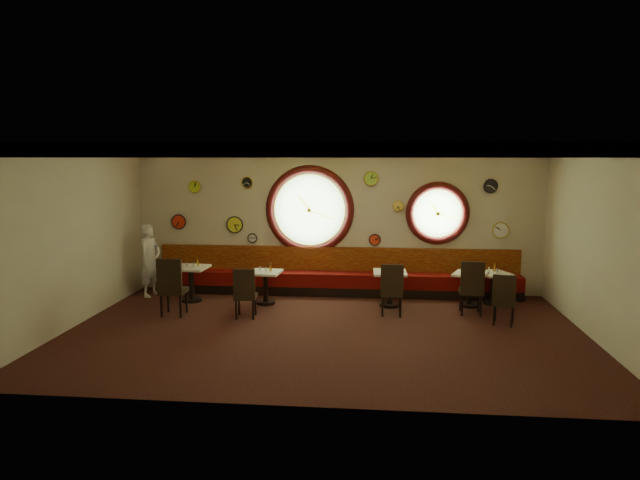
{
  "coord_description": "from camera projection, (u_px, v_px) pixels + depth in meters",
  "views": [
    {
      "loc": [
        0.87,
        -9.54,
        3.04
      ],
      "look_at": [
        -0.15,
        0.8,
        1.5
      ],
      "focal_mm": 32.0,
      "sensor_mm": 36.0,
      "label": 1
    }
  ],
  "objects": [
    {
      "name": "molding_front",
      "position": [
        301.0,
        150.0,
        6.56
      ],
      "size": [
        9.0,
        0.1,
        0.18
      ],
      "primitive_type": "cube",
      "color": "#3C0B0A",
      "rests_on": "wall_back"
    },
    {
      "name": "condiment_c_salt",
      "position": [
        385.0,
        268.0,
        11.59
      ],
      "size": [
        0.04,
        0.04,
        0.11
      ],
      "primitive_type": "cylinder",
      "color": "silver",
      "rests_on": "table_c"
    },
    {
      "name": "porthole_right_glass",
      "position": [
        437.0,
        213.0,
        12.4
      ],
      "size": [
        1.1,
        0.02,
        1.1
      ],
      "primitive_type": "cylinder",
      "rotation": [
        1.57,
        0.0,
        0.0
      ],
      "color": "#95D37E",
      "rests_on": "wall_back"
    },
    {
      "name": "condiment_d_salt",
      "position": [
        467.0,
        270.0,
        11.55
      ],
      "size": [
        0.04,
        0.04,
        0.11
      ],
      "primitive_type": "cylinder",
      "color": "silver",
      "rests_on": "table_d"
    },
    {
      "name": "wall_clock_2",
      "position": [
        375.0,
        240.0,
        12.58
      ],
      "size": [
        0.24,
        0.03,
        0.24
      ],
      "primitive_type": "cylinder",
      "rotation": [
        1.57,
        0.0,
        0.0
      ],
      "color": "#EE3B1C",
      "rests_on": "wall_back"
    },
    {
      "name": "condiment_b_bottle",
      "position": [
        271.0,
        267.0,
        11.72
      ],
      "size": [
        0.05,
        0.05,
        0.17
      ],
      "primitive_type": "cylinder",
      "color": "gold",
      "rests_on": "table_b"
    },
    {
      "name": "ceiling",
      "position": [
        324.0,
        146.0,
        9.46
      ],
      "size": [
        9.0,
        6.0,
        0.02
      ],
      "primitive_type": "cube",
      "color": "#B39132",
      "rests_on": "wall_back"
    },
    {
      "name": "chair_b",
      "position": [
        245.0,
        290.0,
        10.66
      ],
      "size": [
        0.43,
        0.43,
        0.6
      ],
      "rotation": [
        0.0,
        0.0,
        0.07
      ],
      "color": "black",
      "rests_on": "floor"
    },
    {
      "name": "porthole_left_ring",
      "position": [
        310.0,
        210.0,
        12.62
      ],
      "size": [
        1.61,
        0.03,
        1.61
      ],
      "primitive_type": "torus",
      "rotation": [
        1.57,
        0.0,
        0.0
      ],
      "color": "gold",
      "rests_on": "wall_back"
    },
    {
      "name": "porthole_right_frame",
      "position": [
        437.0,
        213.0,
        12.38
      ],
      "size": [
        1.38,
        0.18,
        1.38
      ],
      "primitive_type": "torus",
      "rotation": [
        1.57,
        0.0,
        0.0
      ],
      "color": "#3C0B0A",
      "rests_on": "wall_back"
    },
    {
      "name": "condiment_c_pepper",
      "position": [
        394.0,
        269.0,
        11.45
      ],
      "size": [
        0.04,
        0.04,
        0.11
      ],
      "primitive_type": "cylinder",
      "color": "silver",
      "rests_on": "table_c"
    },
    {
      "name": "wall_clock_5",
      "position": [
        371.0,
        178.0,
        12.39
      ],
      "size": [
        0.3,
        0.03,
        0.3
      ],
      "primitive_type": "cylinder",
      "rotation": [
        1.57,
        0.0,
        0.0
      ],
      "color": "#93D241",
      "rests_on": "wall_back"
    },
    {
      "name": "condiment_b_salt",
      "position": [
        260.0,
        268.0,
        11.75
      ],
      "size": [
        0.04,
        0.04,
        0.1
      ],
      "primitive_type": "cylinder",
      "color": "silver",
      "rests_on": "table_b"
    },
    {
      "name": "banquette_seat",
      "position": [
        335.0,
        279.0,
        12.55
      ],
      "size": [
        8.0,
        0.55,
        0.3
      ],
      "primitive_type": "cube",
      "color": "#580807",
      "rests_on": "banquette_base"
    },
    {
      "name": "wall_clock_1",
      "position": [
        179.0,
        222.0,
        12.96
      ],
      "size": [
        0.32,
        0.03,
        0.32
      ],
      "primitive_type": "cylinder",
      "rotation": [
        1.57,
        0.0,
        0.0
      ],
      "color": "red",
      "rests_on": "wall_back"
    },
    {
      "name": "table_b",
      "position": [
        266.0,
        283.0,
        11.76
      ],
      "size": [
        0.68,
        0.68,
        0.69
      ],
      "color": "black",
      "rests_on": "floor"
    },
    {
      "name": "molding_back",
      "position": [
        337.0,
        152.0,
        12.37
      ],
      "size": [
        9.0,
        0.1,
        0.18
      ],
      "primitive_type": "cube",
      "color": "#3C0B0A",
      "rests_on": "wall_back"
    },
    {
      "name": "condiment_a_bottle",
      "position": [
        198.0,
        263.0,
        11.98
      ],
      "size": [
        0.04,
        0.04,
        0.14
      ],
      "primitive_type": "cylinder",
      "color": "yellow",
      "rests_on": "table_a"
    },
    {
      "name": "condiment_e_bottle",
      "position": [
        494.0,
        267.0,
        11.8
      ],
      "size": [
        0.06,
        0.06,
        0.18
      ],
      "primitive_type": "cylinder",
      "color": "#C3852E",
      "rests_on": "table_e"
    },
    {
      "name": "condiment_a_salt",
      "position": [
        187.0,
        264.0,
        11.94
      ],
      "size": [
        0.03,
        0.03,
        0.09
      ],
      "primitive_type": "cylinder",
      "color": "#BBBCC0",
      "rests_on": "table_a"
    },
    {
      "name": "wall_clock_4",
      "position": [
        252.0,
        238.0,
        12.85
      ],
      "size": [
        0.2,
        0.03,
        0.2
      ],
      "primitive_type": "cylinder",
      "rotation": [
        1.57,
        0.0,
        0.0
      ],
      "color": "silver",
      "rests_on": "wall_back"
    },
    {
      "name": "condiment_d_bottle",
      "position": [
        476.0,
        269.0,
        11.59
      ],
      "size": [
        0.05,
        0.05,
        0.15
      ],
      "primitive_type": "cylinder",
      "color": "gold",
      "rests_on": "table_d"
    },
    {
      "name": "table_a",
      "position": [
        191.0,
        279.0,
        11.96
      ],
      "size": [
        0.71,
        0.71,
        0.74
      ],
      "color": "black",
      "rests_on": "floor"
    },
    {
      "name": "porthole_left_glass",
      "position": [
        310.0,
        210.0,
        12.66
      ],
      "size": [
        1.66,
        0.02,
        1.66
      ],
      "primitive_type": "cylinder",
      "rotation": [
        1.57,
        0.0,
        0.0
      ],
      "color": "#95D37E",
      "rests_on": "wall_back"
    },
    {
      "name": "condiment_e_pepper",
      "position": [
        497.0,
        271.0,
        11.63
      ],
      "size": [
        0.04,
        0.04,
        0.1
      ],
      "primitive_type": "cylinder",
      "color": "silver",
      "rests_on": "table_e"
    },
    {
      "name": "porthole_left_frame",
      "position": [
        310.0,
        210.0,
        12.65
      ],
      "size": [
        1.98,
        0.18,
        1.98
      ],
      "primitive_type": "torus",
      "rotation": [
        1.57,
        0.0,
        0.0
      ],
      "color": "#3C0B0A",
      "rests_on": "wall_back"
    },
    {
      "name": "condiment_d_pepper",
      "position": [
        472.0,
        271.0,
        11.44
      ],
      "size": [
        0.04,
        0.04,
        0.11
      ],
      "primitive_type": "cylinder",
      "color": "#B9B8BD",
      "rests_on": "table_d"
    },
    {
      "name": "porthole_right_ring",
      "position": [
        438.0,
        213.0,
        12.35
      ],
      "size": [
        1.09,
        0.03,
        1.09
      ],
      "primitive_type": "torus",
      "rotation": [
        1.57,
        0.0,
        0.0
      ],
      "color": "gold",
      "rests_on": "wall_back"
    },
    {
      "name": "condiment_e_salt",
      "position": [
        489.0,
        269.0,
        11.77
      ],
      "size": [
        0.04,
        0.04,
        0.1
      ],
      "primitive_type": "cylinder",
      "color": "silver",
      "rests_on": "table_e"
    },
    {
      "name": "molding_left",
      "position": [
        70.0,
        152.0,
        9.9
      ],
      "size": [
        0.1,
        6.0,
        0.18
      ],
      "primitive_type": "cube",
      "color": "#3C0B0A",
      "rests_on": "wall_back"
    },
    {
      "name": "table_c",
      "position": [
        390.0,
        284.0,
        11.56
      ],
      "size": [
        0.67,
        0.67,
        0.72
      ],
      "color": "black",
      "rests_on": "floor"
    },
    {
      "name": "chair_e",
      "position": [
        504.0,
        296.0,
        10.22
      ],
      "size": [
        0.49,
        0.49,
        0.59
      ],
      "rotation": [
        0.0,
        0.0,
        -0.28
      ],
      "color": "black",
      "rests_on": "floor"
    },
    {
      "name": "wall_left",
      "position": [
        73.0,
        237.0,
        10.13
      ],
      "size": [
        0.02,
        6.0,
        3.2
      ],
      "primitive_type": "cube",
      "color": "beige",
      "rests_on": "floor"
    },
    {
      "name": "floor",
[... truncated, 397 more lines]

